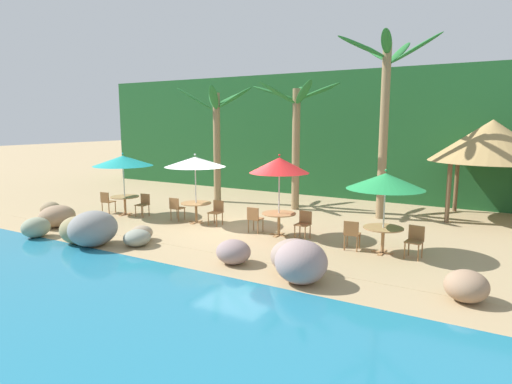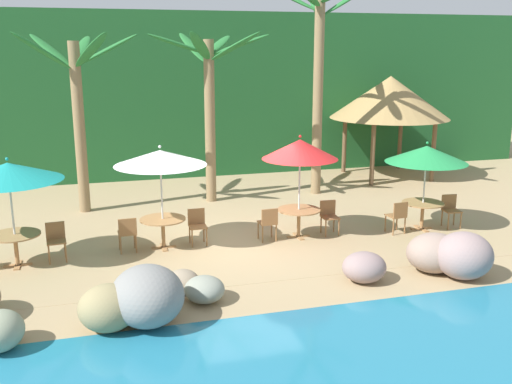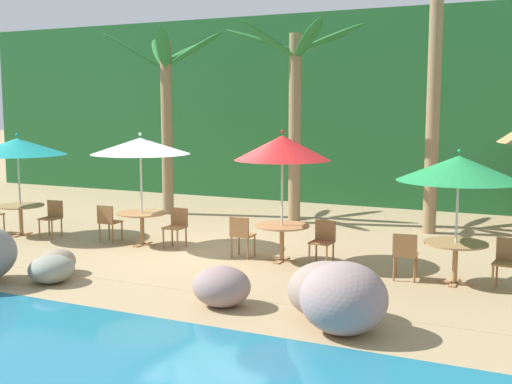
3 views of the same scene
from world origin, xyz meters
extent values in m
plane|color=tan|center=(0.00, 0.00, 0.00)|extent=(120.00, 120.00, 0.00)
cube|color=tan|center=(0.00, 0.00, 0.00)|extent=(18.00, 5.20, 0.01)
cube|color=#1E5628|center=(0.00, 9.00, 3.00)|extent=(28.00, 2.40, 6.00)
ellipsoid|color=#988260|center=(-7.60, -1.84, 0.28)|extent=(0.76, 0.75, 0.57)
ellipsoid|color=gray|center=(1.77, -3.10, 0.32)|extent=(0.92, 0.85, 0.63)
ellipsoid|color=gray|center=(-2.71, -3.81, 0.52)|extent=(1.29, 1.50, 1.05)
ellipsoid|color=gray|center=(3.48, -2.99, 0.43)|extent=(1.22, 1.09, 0.86)
ellipsoid|color=#94855A|center=(-3.39, -3.87, 0.41)|extent=(1.03, 0.94, 0.82)
ellipsoid|color=#9A7C5F|center=(-5.76, -2.84, 0.38)|extent=(1.08, 1.28, 0.76)
ellipsoid|color=gray|center=(-5.10, -4.07, 0.32)|extent=(0.78, 0.91, 0.64)
ellipsoid|color=#97775B|center=(7.21, -2.71, 0.33)|extent=(0.87, 0.89, 0.65)
ellipsoid|color=gray|center=(-1.92, -2.65, 0.23)|extent=(0.65, 0.71, 0.47)
ellipsoid|color=gray|center=(3.86, -3.48, 0.50)|extent=(1.22, 1.16, 1.00)
ellipsoid|color=gray|center=(-1.59, -3.17, 0.24)|extent=(0.78, 0.84, 0.49)
cylinder|color=silver|center=(-5.25, -0.20, 1.12)|extent=(0.04, 0.04, 2.24)
cone|color=teal|center=(-5.25, -0.20, 2.14)|extent=(2.29, 2.29, 0.39)
sphere|color=teal|center=(-5.25, -0.20, 2.42)|extent=(0.07, 0.07, 0.07)
cube|color=#A37547|center=(-5.25, -0.20, 0.01)|extent=(0.60, 0.12, 0.03)
cube|color=#A37547|center=(-5.25, -0.20, 0.01)|extent=(0.12, 0.60, 0.03)
cylinder|color=#A37547|center=(-5.25, -0.20, 0.37)|extent=(0.09, 0.09, 0.71)
cylinder|color=#A37547|center=(-5.25, -0.20, 0.72)|extent=(1.10, 1.10, 0.03)
cylinder|color=olive|center=(-4.21, -0.28, 0.23)|extent=(0.04, 0.04, 0.45)
cylinder|color=olive|center=(-4.57, -0.32, 0.23)|extent=(0.04, 0.04, 0.45)
cylinder|color=olive|center=(-4.24, 0.07, 0.23)|extent=(0.04, 0.04, 0.45)
cylinder|color=olive|center=(-4.60, 0.04, 0.23)|extent=(0.04, 0.04, 0.45)
cube|color=olive|center=(-4.40, -0.12, 0.47)|extent=(0.46, 0.46, 0.03)
cube|color=olive|center=(-4.42, 0.08, 0.66)|extent=(0.42, 0.07, 0.42)
cylinder|color=olive|center=(-6.29, -0.11, 0.23)|extent=(0.04, 0.04, 0.45)
cylinder|color=olive|center=(-5.93, -0.08, 0.23)|extent=(0.04, 0.04, 0.45)
cylinder|color=olive|center=(-6.26, -0.46, 0.23)|extent=(0.04, 0.04, 0.45)
cylinder|color=olive|center=(-5.90, -0.43, 0.23)|extent=(0.04, 0.04, 0.45)
cube|color=olive|center=(-6.10, -0.27, 0.47)|extent=(0.46, 0.46, 0.03)
cube|color=olive|center=(-6.08, -0.47, 0.66)|extent=(0.42, 0.07, 0.42)
cylinder|color=silver|center=(-1.97, 0.13, 1.16)|extent=(0.04, 0.04, 2.33)
cone|color=white|center=(-1.97, 0.13, 2.23)|extent=(2.18, 2.18, 0.36)
sphere|color=white|center=(-1.97, 0.13, 2.49)|extent=(0.07, 0.07, 0.07)
cube|color=#A37547|center=(-1.97, 0.13, 0.01)|extent=(0.60, 0.12, 0.03)
cube|color=#A37547|center=(-1.97, 0.13, 0.01)|extent=(0.12, 0.60, 0.03)
cylinder|color=#A37547|center=(-1.97, 0.13, 0.37)|extent=(0.09, 0.09, 0.71)
cylinder|color=#A37547|center=(-1.97, 0.13, 0.72)|extent=(1.10, 1.10, 0.03)
cylinder|color=olive|center=(-0.94, -0.04, 0.23)|extent=(0.04, 0.04, 0.45)
cylinder|color=olive|center=(-1.30, -0.04, 0.23)|extent=(0.04, 0.04, 0.45)
cylinder|color=olive|center=(-0.94, 0.32, 0.23)|extent=(0.04, 0.04, 0.45)
cylinder|color=olive|center=(-1.30, 0.31, 0.23)|extent=(0.04, 0.04, 0.45)
cube|color=olive|center=(-1.12, 0.14, 0.47)|extent=(0.42, 0.42, 0.03)
cube|color=olive|center=(-1.12, 0.34, 0.66)|extent=(0.42, 0.04, 0.42)
cylinder|color=olive|center=(-3.00, 0.28, 0.23)|extent=(0.04, 0.04, 0.45)
cylinder|color=olive|center=(-2.65, 0.29, 0.23)|extent=(0.04, 0.04, 0.45)
cylinder|color=olive|center=(-2.99, -0.08, 0.23)|extent=(0.04, 0.04, 0.45)
cylinder|color=olive|center=(-2.63, -0.07, 0.23)|extent=(0.04, 0.04, 0.45)
cube|color=olive|center=(-2.82, 0.11, 0.47)|extent=(0.43, 0.43, 0.03)
cube|color=olive|center=(-2.81, -0.09, 0.66)|extent=(0.42, 0.05, 0.42)
cylinder|color=silver|center=(1.46, 0.04, 1.19)|extent=(0.04, 0.04, 2.38)
cone|color=red|center=(1.46, 0.04, 2.28)|extent=(1.90, 1.90, 0.49)
sphere|color=red|center=(1.46, 0.04, 2.60)|extent=(0.07, 0.07, 0.07)
cube|color=#A37547|center=(1.46, 0.04, 0.01)|extent=(0.60, 0.12, 0.03)
cube|color=#A37547|center=(1.46, 0.04, 0.01)|extent=(0.12, 0.60, 0.03)
cylinder|color=#A37547|center=(1.46, 0.04, 0.37)|extent=(0.09, 0.09, 0.71)
cylinder|color=#A37547|center=(1.46, 0.04, 0.72)|extent=(1.10, 1.10, 0.03)
cylinder|color=olive|center=(2.48, -0.18, 0.23)|extent=(0.04, 0.04, 0.45)
cylinder|color=olive|center=(2.13, -0.16, 0.23)|extent=(0.04, 0.04, 0.45)
cylinder|color=olive|center=(2.50, 0.18, 0.23)|extent=(0.04, 0.04, 0.45)
cylinder|color=olive|center=(2.14, 0.19, 0.23)|extent=(0.04, 0.04, 0.45)
cube|color=olive|center=(2.31, 0.01, 0.47)|extent=(0.43, 0.43, 0.03)
cube|color=olive|center=(2.32, 0.21, 0.66)|extent=(0.42, 0.05, 0.42)
cylinder|color=olive|center=(0.43, 0.18, 0.23)|extent=(0.04, 0.04, 0.45)
cylinder|color=olive|center=(0.79, 0.19, 0.23)|extent=(0.04, 0.04, 0.45)
cylinder|color=olive|center=(0.44, -0.18, 0.23)|extent=(0.04, 0.04, 0.45)
cylinder|color=olive|center=(0.80, -0.16, 0.23)|extent=(0.04, 0.04, 0.45)
cube|color=olive|center=(0.61, 0.01, 0.47)|extent=(0.43, 0.43, 0.03)
cube|color=olive|center=(0.62, -0.19, 0.66)|extent=(0.42, 0.05, 0.42)
cylinder|color=silver|center=(4.86, -0.22, 1.07)|extent=(0.04, 0.04, 2.14)
cone|color=#238E47|center=(4.86, -0.22, 2.04)|extent=(2.12, 2.12, 0.44)
sphere|color=#238E47|center=(4.86, -0.22, 2.33)|extent=(0.07, 0.07, 0.07)
cube|color=#A37547|center=(4.86, -0.22, 0.01)|extent=(0.60, 0.12, 0.03)
cube|color=#A37547|center=(4.86, -0.22, 0.01)|extent=(0.12, 0.60, 0.03)
cylinder|color=#A37547|center=(4.86, -0.22, 0.37)|extent=(0.09, 0.09, 0.71)
cylinder|color=#A37547|center=(4.86, -0.22, 0.72)|extent=(1.10, 1.10, 0.03)
cylinder|color=olive|center=(5.87, -0.49, 0.23)|extent=(0.04, 0.04, 0.45)
cylinder|color=olive|center=(5.51, -0.46, 0.23)|extent=(0.04, 0.04, 0.45)
cylinder|color=olive|center=(5.90, -0.14, 0.23)|extent=(0.04, 0.04, 0.45)
cylinder|color=olive|center=(5.55, -0.10, 0.23)|extent=(0.04, 0.04, 0.45)
cube|color=olive|center=(5.71, -0.30, 0.47)|extent=(0.46, 0.46, 0.03)
cube|color=olive|center=(5.73, -0.10, 0.66)|extent=(0.42, 0.08, 0.42)
cylinder|color=olive|center=(3.82, -0.15, 0.23)|extent=(0.04, 0.04, 0.45)
cylinder|color=olive|center=(4.17, -0.11, 0.23)|extent=(0.04, 0.04, 0.45)
cylinder|color=olive|center=(3.86, -0.51, 0.23)|extent=(0.04, 0.04, 0.45)
cylinder|color=olive|center=(4.21, -0.47, 0.23)|extent=(0.04, 0.04, 0.45)
cube|color=olive|center=(4.02, -0.31, 0.47)|extent=(0.46, 0.46, 0.03)
cube|color=olive|center=(4.04, -0.51, 0.66)|extent=(0.42, 0.08, 0.42)
cylinder|color=olive|center=(-3.81, 4.06, 2.45)|extent=(0.32, 0.32, 4.91)
ellipsoid|color=#236B2D|center=(-2.88, 4.12, 4.68)|extent=(1.75, 0.47, 0.95)
ellipsoid|color=#236B2D|center=(-3.60, 4.98, 4.73)|extent=(0.76, 1.83, 0.78)
ellipsoid|color=#236B2D|center=(-4.46, 4.74, 4.65)|extent=(1.43, 1.47, 1.02)
ellipsoid|color=#236B2D|center=(-4.63, 3.60, 4.64)|extent=(1.63, 1.14, 1.06)
ellipsoid|color=#236B2D|center=(-3.36, 3.24, 4.66)|extent=(1.14, 1.66, 1.01)
cylinder|color=olive|center=(0.04, 4.25, 2.48)|extent=(0.32, 0.32, 4.97)
ellipsoid|color=#236B2D|center=(1.00, 4.21, 4.81)|extent=(1.87, 0.44, 0.72)
ellipsoid|color=#236B2D|center=(0.55, 5.07, 4.82)|extent=(1.29, 1.78, 0.67)
ellipsoid|color=#236B2D|center=(-0.27, 5.16, 4.72)|extent=(0.90, 1.76, 1.02)
ellipsoid|color=#236B2D|center=(-0.90, 4.07, 4.82)|extent=(1.90, 0.71, 0.68)
ellipsoid|color=#236B2D|center=(-0.36, 3.39, 4.76)|extent=(1.09, 1.78, 0.88)
ellipsoid|color=#236B2D|center=(0.68, 3.53, 4.75)|extent=(1.46, 1.58, 0.91)
cylinder|color=olive|center=(3.59, 4.30, 3.23)|extent=(0.32, 0.32, 6.46)
ellipsoid|color=#236B2D|center=(4.57, 4.41, 6.20)|extent=(1.81, 0.55, 1.07)
ellipsoid|color=#236B2D|center=(3.79, 5.27, 6.19)|extent=(0.71, 1.80, 1.10)
ellipsoid|color=#236B2D|center=(2.92, 5.03, 6.24)|extent=(1.52, 1.60, 0.92)
ellipsoid|color=#236B2D|center=(2.86, 3.64, 6.28)|extent=(1.65, 1.54, 0.79)
ellipsoid|color=#236B2D|center=(3.80, 3.33, 6.32)|extent=(0.76, 1.97, 0.64)
cylinder|color=brown|center=(5.89, 7.20, 1.10)|extent=(0.16, 0.16, 2.20)
cylinder|color=brown|center=(5.89, 4.80, 1.10)|extent=(0.16, 0.16, 2.20)
cone|color=#9E7F4C|center=(7.09, 6.00, 2.96)|extent=(4.36, 4.36, 1.52)
camera|label=1|loc=(7.83, -12.26, 3.64)|focal=30.86mm
camera|label=2|loc=(-3.44, -13.42, 4.73)|focal=41.04mm
camera|label=3|loc=(6.44, -11.79, 3.09)|focal=45.78mm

